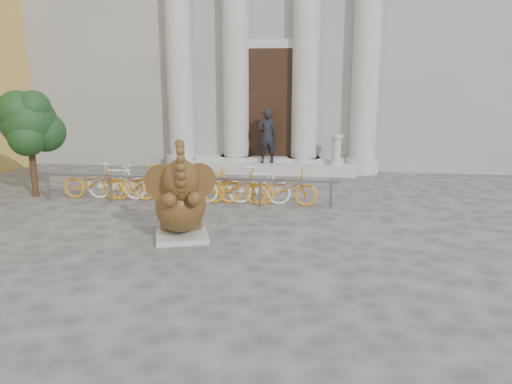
# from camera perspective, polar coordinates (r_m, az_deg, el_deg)

# --- Properties ---
(ground) EXTENTS (80.00, 80.00, 0.00)m
(ground) POSITION_cam_1_polar(r_m,az_deg,el_deg) (8.50, -5.83, -9.62)
(ground) COLOR #474442
(ground) RESTS_ON ground
(classical_building) EXTENTS (22.00, 10.70, 12.00)m
(classical_building) POSITION_cam_1_polar(r_m,az_deg,el_deg) (22.78, 3.19, 19.91)
(classical_building) COLOR gray
(classical_building) RESTS_ON ground
(entrance_steps) EXTENTS (6.00, 1.20, 0.36)m
(entrance_steps) POSITION_cam_1_polar(r_m,az_deg,el_deg) (17.39, 1.43, 2.85)
(entrance_steps) COLOR #A8A59E
(entrance_steps) RESTS_ON ground
(elephant_statue) EXTENTS (1.40, 1.66, 2.10)m
(elephant_statue) POSITION_cam_1_polar(r_m,az_deg,el_deg) (10.19, -8.57, -1.31)
(elephant_statue) COLOR #A8A59E
(elephant_statue) RESTS_ON ground
(bike_rack) EXTENTS (8.00, 0.53, 1.00)m
(bike_rack) POSITION_cam_1_polar(r_m,az_deg,el_deg) (13.33, -7.98, 0.97)
(bike_rack) COLOR slate
(bike_rack) RESTS_ON ground
(tree) EXTENTS (1.68, 1.53, 2.91)m
(tree) POSITION_cam_1_polar(r_m,az_deg,el_deg) (14.87, -24.48, 7.15)
(tree) COLOR #332114
(tree) RESTS_ON ground
(pedestrian) EXTENTS (0.77, 0.61, 1.85)m
(pedestrian) POSITION_cam_1_polar(r_m,az_deg,el_deg) (17.08, 1.25, 6.41)
(pedestrian) COLOR black
(pedestrian) RESTS_ON entrance_steps
(balustrade_post) EXTENTS (0.42, 0.42, 1.02)m
(balustrade_post) POSITION_cam_1_polar(r_m,az_deg,el_deg) (16.89, 9.17, 4.62)
(balustrade_post) COLOR #A8A59E
(balustrade_post) RESTS_ON entrance_steps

